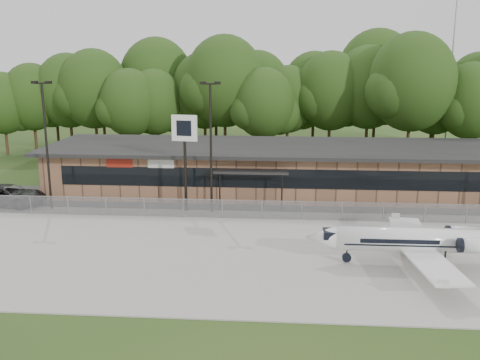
# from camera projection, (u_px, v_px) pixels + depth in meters

# --- Properties ---
(ground) EXTENTS (160.00, 160.00, 0.00)m
(ground) POSITION_uv_depth(u_px,v_px,m) (271.00, 313.00, 25.72)
(ground) COLOR #234217
(ground) RESTS_ON ground
(apron) EXTENTS (64.00, 18.00, 0.08)m
(apron) POSITION_uv_depth(u_px,v_px,m) (274.00, 253.00, 33.48)
(apron) COLOR #9E9B93
(apron) RESTS_ON ground
(parking_lot) EXTENTS (50.00, 9.00, 0.06)m
(parking_lot) POSITION_uv_depth(u_px,v_px,m) (276.00, 204.00, 44.66)
(parking_lot) COLOR #383835
(parking_lot) RESTS_ON ground
(terminal) EXTENTS (41.00, 11.65, 4.30)m
(terminal) POSITION_uv_depth(u_px,v_px,m) (276.00, 168.00, 48.49)
(terminal) COLOR #8F6347
(terminal) RESTS_ON ground
(fence) EXTENTS (46.00, 0.04, 1.52)m
(fence) POSITION_uv_depth(u_px,v_px,m) (275.00, 210.00, 40.12)
(fence) COLOR gray
(fence) RESTS_ON ground
(treeline) EXTENTS (72.00, 12.00, 15.00)m
(treeline) POSITION_uv_depth(u_px,v_px,m) (279.00, 95.00, 64.83)
(treeline) COLOR #233D13
(treeline) RESTS_ON ground
(radio_mast) EXTENTS (0.20, 0.20, 25.00)m
(radio_mast) POSITION_uv_depth(u_px,v_px,m) (453.00, 53.00, 67.91)
(radio_mast) COLOR gray
(radio_mast) RESTS_ON ground
(light_pole_left) EXTENTS (1.55, 0.30, 10.23)m
(light_pole_left) POSITION_uv_depth(u_px,v_px,m) (46.00, 136.00, 41.73)
(light_pole_left) COLOR black
(light_pole_left) RESTS_ON ground
(light_pole_mid) EXTENTS (1.55, 0.30, 10.23)m
(light_pole_mid) POSITION_uv_depth(u_px,v_px,m) (211.00, 138.00, 40.77)
(light_pole_mid) COLOR black
(light_pole_mid) RESTS_ON ground
(business_jet) EXTENTS (12.73, 11.30, 4.31)m
(business_jet) POSITION_uv_depth(u_px,v_px,m) (421.00, 241.00, 31.14)
(business_jet) COLOR white
(business_jet) RESTS_ON ground
(suv) EXTENTS (6.47, 3.43, 1.73)m
(suv) POSITION_uv_depth(u_px,v_px,m) (8.00, 196.00, 43.99)
(suv) COLOR #2F2F31
(suv) RESTS_ON ground
(pole_sign) EXTENTS (2.02, 0.53, 7.67)m
(pole_sign) POSITION_uv_depth(u_px,v_px,m) (185.00, 138.00, 41.23)
(pole_sign) COLOR black
(pole_sign) RESTS_ON ground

